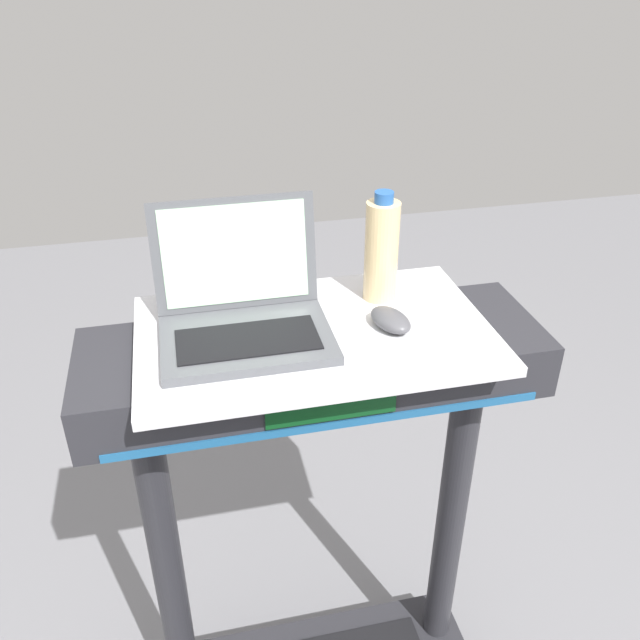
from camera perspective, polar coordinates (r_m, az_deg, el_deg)
The scene contains 4 objects.
desk_board at distance 1.27m, azimuth -0.50°, elevation -1.21°, with size 0.67×0.41×0.02m, color silver.
laptop at distance 1.24m, azimuth -6.60°, elevation 0.81°, with size 0.31×0.26×0.23m.
computer_mouse at distance 1.27m, azimuth 6.05°, elevation 0.02°, with size 0.06×0.10×0.03m, color #4C4C51.
water_bottle at distance 1.34m, azimuth 5.27°, elevation 5.98°, with size 0.07×0.07×0.23m.
Camera 1 is at (-0.23, -0.36, 1.82)m, focal length 37.42 mm.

